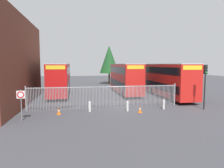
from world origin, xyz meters
TOP-DOWN VIEW (x-y plane):
  - ground_plane at (0.00, 8.00)m, footprint 100.00×100.00m
  - palisade_fence at (-1.42, 0.00)m, footprint 14.98×0.14m
  - double_decker_bus_near_gate at (7.63, 4.85)m, footprint 2.54×10.81m
  - double_decker_bus_behind_fence_left at (2.92, 9.42)m, footprint 2.54×10.81m
  - double_decker_bus_behind_fence_right at (-6.48, 9.34)m, footprint 2.54×10.81m
  - bollard_near_left at (-3.03, -1.32)m, footprint 0.20×0.20m
  - bollard_center_front at (0.45, -1.69)m, footprint 0.20×0.20m
  - bollard_near_right at (4.13, -1.49)m, footprint 0.20×0.20m
  - traffic_cone_by_gate at (-5.74, -1.90)m, footprint 0.34×0.34m
  - traffic_cone_mid_forecourt at (1.40, -2.46)m, footprint 0.34×0.34m
  - speed_limit_sign_post at (-8.36, -3.50)m, footprint 0.60×0.14m
  - traffic_light_kerbside at (7.92, -2.27)m, footprint 0.28×0.33m
  - tree_tall_back at (3.09, 24.93)m, footprint 4.27×4.27m

SIDE VIEW (x-z plane):
  - ground_plane at x=0.00m, z-range 0.00..0.00m
  - traffic_cone_by_gate at x=-5.74m, z-range -0.01..0.58m
  - traffic_cone_mid_forecourt at x=1.40m, z-range -0.01..0.58m
  - bollard_near_left at x=-3.03m, z-range 0.00..0.95m
  - bollard_center_front at x=0.45m, z-range 0.00..0.95m
  - bollard_near_right at x=4.13m, z-range 0.00..0.95m
  - palisade_fence at x=-1.42m, z-range 0.01..2.36m
  - speed_limit_sign_post at x=-8.36m, z-range 0.58..2.98m
  - double_decker_bus_near_gate at x=7.63m, z-range 0.21..4.63m
  - double_decker_bus_behind_fence_left at x=2.92m, z-range 0.21..4.63m
  - double_decker_bus_behind_fence_right at x=-6.48m, z-range 0.21..4.63m
  - traffic_light_kerbside at x=7.92m, z-range 0.84..5.14m
  - tree_tall_back at x=3.09m, z-range 1.20..9.71m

